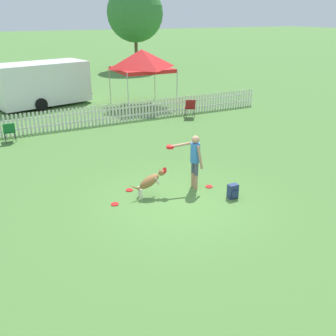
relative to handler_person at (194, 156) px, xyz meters
name	(u,v)px	position (x,y,z in m)	size (l,w,h in m)	color
ground_plane	(180,201)	(-0.76, -0.59, -1.03)	(240.00, 240.00, 0.00)	#4C7A38
handler_person	(194,156)	(0.00, 0.00, 0.00)	(0.93, 0.69, 1.65)	tan
leaping_dog	(150,181)	(-1.37, 0.08, -0.55)	(1.13, 0.35, 0.82)	olive
frisbee_near_handler	(129,190)	(-1.78, 0.70, -1.02)	(0.21, 0.21, 0.02)	red
frisbee_near_dog	(209,187)	(0.47, -0.17, -1.02)	(0.21, 0.21, 0.02)	red
frisbee_midfield	(115,204)	(-2.46, 0.05, -1.02)	(0.21, 0.21, 0.02)	red
backpack_on_grass	(233,191)	(0.67, -1.08, -0.83)	(0.28, 0.23, 0.42)	navy
picket_fence	(92,116)	(-0.76, 7.97, -0.56)	(18.73, 0.04, 0.94)	silver
folding_chair_blue_left	(9,131)	(-4.43, 7.17, -0.55)	(0.46, 0.48, 0.81)	#333338
folding_chair_center	(190,107)	(4.07, 7.21, -0.47)	(0.64, 0.65, 0.93)	#333338
canopy_tent_main	(142,60)	(3.00, 10.70, 1.48)	(2.90, 2.90, 3.10)	#B2B2B2
equipment_trailer	(42,83)	(-2.02, 13.37, 0.23)	(5.92, 3.37, 2.39)	white
tree_left_grove	(135,13)	(8.59, 25.09, 3.89)	(5.06, 5.06, 7.46)	brown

